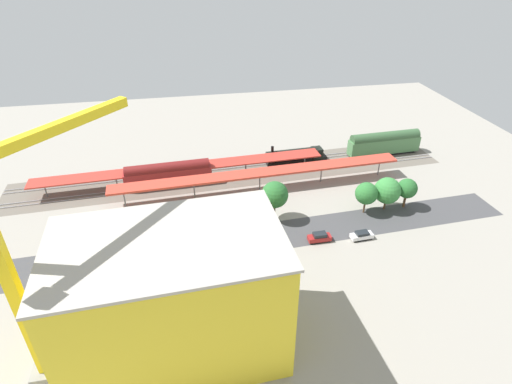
{
  "coord_description": "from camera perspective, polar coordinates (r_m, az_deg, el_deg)",
  "views": [
    {
      "loc": [
        11.22,
        66.79,
        49.13
      ],
      "look_at": [
        -1.32,
        0.39,
        8.1
      ],
      "focal_mm": 29.02,
      "sensor_mm": 36.0,
      "label": 1
    }
  ],
  "objects": [
    {
      "name": "parked_car_5",
      "position": [
        76.97,
        -15.51,
        -9.05
      ],
      "size": [
        4.36,
        2.12,
        1.73
      ],
      "color": "black",
      "rests_on": "ground"
    },
    {
      "name": "parked_car_6",
      "position": [
        78.49,
        -21.62,
        -9.48
      ],
      "size": [
        4.19,
        2.07,
        1.64
      ],
      "color": "black",
      "rests_on": "ground"
    },
    {
      "name": "parked_car_3",
      "position": [
        76.41,
        -3.25,
        -8.01
      ],
      "size": [
        4.66,
        2.12,
        1.86
      ],
      "color": "black",
      "rests_on": "ground"
    },
    {
      "name": "rail_bed",
      "position": [
        102.65,
        -3.11,
        2.62
      ],
      "size": [
        106.66,
        19.83,
        0.01
      ],
      "primitive_type": "cube",
      "rotation": [
        0.0,
        0.0,
        0.05
      ],
      "color": "#665E54",
      "rests_on": "ground"
    },
    {
      "name": "street_tree_0",
      "position": [
        92.68,
        20.11,
        0.45
      ],
      "size": [
        4.22,
        4.22,
        6.73
      ],
      "color": "brown",
      "rests_on": "ground"
    },
    {
      "name": "box_truck_0",
      "position": [
        72.77,
        -19.85,
        -11.7
      ],
      "size": [
        8.43,
        3.48,
        3.55
      ],
      "color": "black",
      "rests_on": "ground"
    },
    {
      "name": "street_tree_3",
      "position": [
        82.68,
        2.61,
        -0.38
      ],
      "size": [
        5.45,
        5.45,
        8.53
      ],
      "color": "brown",
      "rests_on": "ground"
    },
    {
      "name": "construction_building",
      "position": [
        56.78,
        -11.28,
        -14.26
      ],
      "size": [
        28.96,
        18.26,
        18.33
      ],
      "primitive_type": "cube",
      "rotation": [
        0.0,
        0.0,
        0.05
      ],
      "color": "yellow",
      "rests_on": "ground"
    },
    {
      "name": "traffic_light",
      "position": [
        73.41,
        -8.98,
        -6.78
      ],
      "size": [
        0.5,
        0.36,
        6.56
      ],
      "color": "#333333",
      "rests_on": "ground"
    },
    {
      "name": "passenger_coach",
      "position": [
        115.76,
        17.26,
        6.51
      ],
      "size": [
        19.82,
        4.15,
        6.36
      ],
      "color": "black",
      "rests_on": "ground"
    },
    {
      "name": "ground_plane",
      "position": [
        83.67,
        -0.94,
        -4.7
      ],
      "size": [
        169.69,
        169.69,
        0.0
      ],
      "primitive_type": "plane",
      "color": "gray",
      "rests_on": "ground"
    },
    {
      "name": "platform_canopy_far",
      "position": [
        98.95,
        -10.1,
        3.37
      ],
      "size": [
        67.9,
        8.07,
        3.81
      ],
      "color": "#B73328",
      "rests_on": "ground"
    },
    {
      "name": "street_tree_1",
      "position": [
        90.66,
        17.65,
        0.18
      ],
      "size": [
        5.62,
        5.62,
        7.35
      ],
      "color": "brown",
      "rests_on": "ground"
    },
    {
      "name": "platform_canopy_near",
      "position": [
        93.49,
        0.53,
        2.65
      ],
      "size": [
        66.69,
        7.52,
        4.62
      ],
      "color": "#C63D2D",
      "rests_on": "ground"
    },
    {
      "name": "construction_roof_slab",
      "position": [
        50.63,
        -12.36,
        -6.79
      ],
      "size": [
        29.59,
        18.89,
        0.4
      ],
      "primitive_type": "cube",
      "rotation": [
        0.0,
        0.0,
        0.05
      ],
      "color": "#ADA89E",
      "rests_on": "construction_building"
    },
    {
      "name": "street_tree_4",
      "position": [
        88.14,
        14.97,
        -0.19
      ],
      "size": [
        4.68,
        4.68,
        7.03
      ],
      "color": "brown",
      "rests_on": "ground"
    },
    {
      "name": "locomotive",
      "position": [
        107.77,
        5.64,
        5.04
      ],
      "size": [
        16.21,
        3.48,
        5.02
      ],
      "color": "black",
      "rests_on": "ground"
    },
    {
      "name": "parked_car_2",
      "position": [
        78.11,
        2.79,
        -7.0
      ],
      "size": [
        4.56,
        1.77,
        1.82
      ],
      "color": "black",
      "rests_on": "ground"
    },
    {
      "name": "track_rails",
      "position": [
        102.57,
        -3.12,
        2.71
      ],
      "size": [
        105.92,
        13.41,
        0.12
      ],
      "color": "#9E9EA8",
      "rests_on": "ground"
    },
    {
      "name": "tower_crane",
      "position": [
        53.96,
        -29.64,
        -7.15
      ],
      "size": [
        18.31,
        21.38,
        32.19
      ],
      "color": "gray",
      "rests_on": "ground"
    },
    {
      "name": "parked_car_0",
      "position": [
        82.43,
        14.36,
        -5.85
      ],
      "size": [
        4.46,
        1.98,
        1.6
      ],
      "color": "black",
      "rests_on": "ground"
    },
    {
      "name": "street_asphalt",
      "position": [
        80.28,
        -0.41,
        -6.47
      ],
      "size": [
        106.38,
        14.5,
        0.01
      ],
      "primitive_type": "cube",
      "rotation": [
        0.0,
        0.0,
        0.05
      ],
      "color": "#424244",
      "rests_on": "ground"
    },
    {
      "name": "parked_car_4",
      "position": [
        76.36,
        -9.8,
        -8.56
      ],
      "size": [
        4.44,
        1.94,
        1.79
      ],
      "color": "black",
      "rests_on": "ground"
    },
    {
      "name": "parked_car_1",
      "position": [
        80.17,
        8.73,
        -6.23
      ],
      "size": [
        4.45,
        1.76,
        1.83
      ],
      "color": "black",
      "rests_on": "ground"
    },
    {
      "name": "street_tree_2",
      "position": [
        81.82,
        -2.2,
        -2.16
      ],
      "size": [
        4.46,
        4.46,
        6.33
      ],
      "color": "brown",
      "rests_on": "ground"
    },
    {
      "name": "freight_coach_far",
      "position": [
        97.87,
        -12.03,
        2.48
      ],
      "size": [
        20.1,
        3.9,
        5.92
      ],
      "color": "black",
      "rests_on": "ground"
    }
  ]
}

